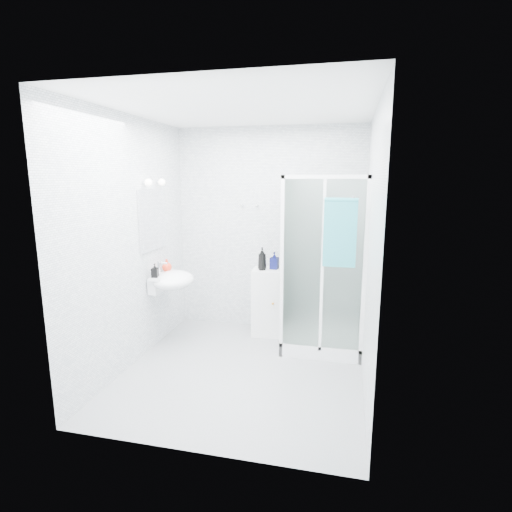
% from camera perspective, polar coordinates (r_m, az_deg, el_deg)
% --- Properties ---
extents(room, '(2.40, 2.60, 2.60)m').
position_cam_1_polar(room, '(3.90, -1.87, 1.22)').
color(room, white).
rests_on(room, ground).
extents(shower_enclosure, '(0.90, 0.95, 2.00)m').
position_cam_1_polar(shower_enclosure, '(4.74, 8.53, -7.72)').
color(shower_enclosure, white).
rests_on(shower_enclosure, ground).
extents(wall_basin, '(0.46, 0.56, 0.35)m').
position_cam_1_polar(wall_basin, '(4.76, -11.99, -3.40)').
color(wall_basin, white).
rests_on(wall_basin, ground).
extents(mirror, '(0.02, 0.60, 0.70)m').
position_cam_1_polar(mirror, '(4.72, -14.54, 5.06)').
color(mirror, white).
rests_on(mirror, room).
extents(vanity_lights, '(0.10, 0.40, 0.08)m').
position_cam_1_polar(vanity_lights, '(4.67, -14.25, 10.18)').
color(vanity_lights, silver).
rests_on(vanity_lights, room).
extents(wall_hooks, '(0.23, 0.06, 0.03)m').
position_cam_1_polar(wall_hooks, '(5.13, -0.99, 7.23)').
color(wall_hooks, silver).
rests_on(wall_hooks, room).
extents(storage_cabinet, '(0.37, 0.39, 0.85)m').
position_cam_1_polar(storage_cabinet, '(5.08, 1.55, -6.57)').
color(storage_cabinet, white).
rests_on(storage_cabinet, ground).
extents(hand_towel, '(0.33, 0.05, 0.70)m').
position_cam_1_polar(hand_towel, '(4.11, 11.92, 3.49)').
color(hand_towel, teal).
rests_on(hand_towel, shower_enclosure).
extents(shampoo_bottle_a, '(0.12, 0.12, 0.28)m').
position_cam_1_polar(shampoo_bottle_a, '(4.91, 0.88, -0.39)').
color(shampoo_bottle_a, black).
rests_on(shampoo_bottle_a, storage_cabinet).
extents(shampoo_bottle_b, '(0.11, 0.11, 0.21)m').
position_cam_1_polar(shampoo_bottle_b, '(4.97, 2.63, -0.65)').
color(shampoo_bottle_b, '#0C0F48').
rests_on(shampoo_bottle_b, storage_cabinet).
extents(soap_dispenser_orange, '(0.15, 0.15, 0.15)m').
position_cam_1_polar(soap_dispenser_orange, '(4.91, -12.62, -1.28)').
color(soap_dispenser_orange, red).
rests_on(soap_dispenser_orange, wall_basin).
extents(soap_dispenser_black, '(0.08, 0.08, 0.16)m').
position_cam_1_polar(soap_dispenser_black, '(4.64, -14.25, -2.02)').
color(soap_dispenser_black, black).
rests_on(soap_dispenser_black, wall_basin).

